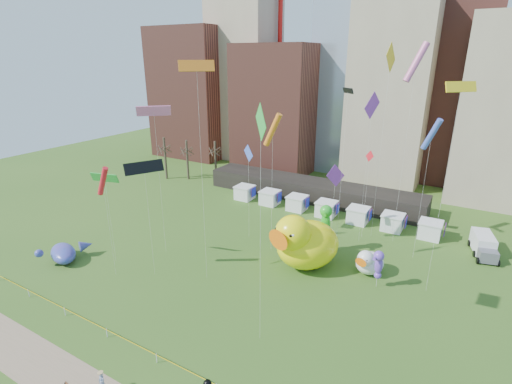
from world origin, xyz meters
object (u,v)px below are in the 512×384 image
Objects in this scene: small_duck at (369,262)px; seahorse_green at (326,219)px; whale_inflatable at (65,252)px; woman at (102,382)px; big_duck at (305,242)px; seahorse_purple at (379,263)px; box_truck at (483,245)px.

seahorse_green is (-6.30, 2.34, 3.03)m from small_duck.
whale_inflatable is 22.92m from woman.
small_duck is at bearing 39.32° from big_duck.
box_truck is (9.70, 14.34, -1.75)m from seahorse_purple.
whale_inflatable is (-26.60, -18.06, -3.48)m from seahorse_green.
big_duck reaches higher than seahorse_green.
box_truck is (11.23, 11.95, -0.19)m from small_duck.
small_duck is 3.24m from seahorse_purple.
seahorse_green is 3.97× the size of woman.
seahorse_green is 9.27m from seahorse_purple.
small_duck reaches higher than whale_inflatable.
small_duck is at bearing 144.24° from seahorse_purple.
seahorse_purple is 17.40m from box_truck.
big_duck is at bearing 51.63° from whale_inflatable.
box_truck is (17.53, 9.61, -3.21)m from seahorse_green.
big_duck reaches higher than woman.
seahorse_green reaches higher than box_truck.
seahorse_green is at bearing -164.81° from box_truck.
whale_inflatable is 52.09m from box_truck.
small_duck is 29.47m from woman.
small_duck reaches higher than box_truck.
seahorse_green is 32.34m from whale_inflatable.
big_duck is 1.63× the size of box_truck.
woman is at bearing -82.53° from big_duck.
seahorse_green is at bearing 170.39° from seahorse_purple.
box_truck is 45.36m from woman.
seahorse_purple is 36.97m from whale_inflatable.
seahorse_purple reaches higher than woman.
big_duck reaches higher than seahorse_purple.
box_truck is (18.25, 14.31, -1.97)m from big_duck.
big_duck is 24.99m from woman.
big_duck is 23.28m from box_truck.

